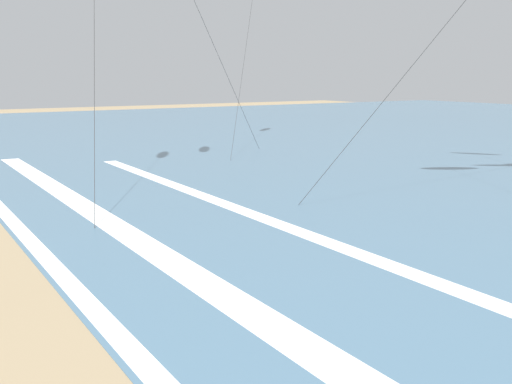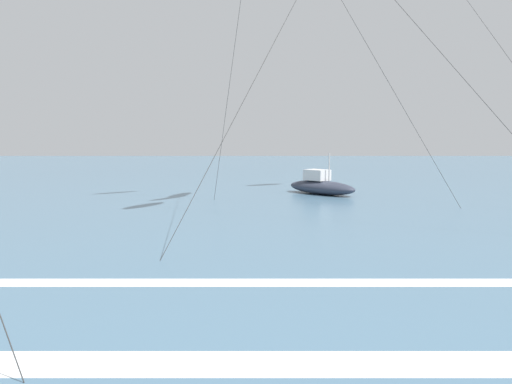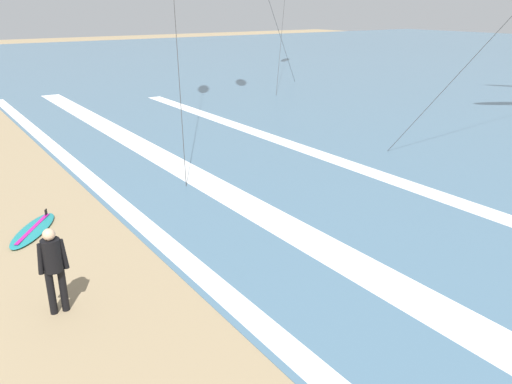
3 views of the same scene
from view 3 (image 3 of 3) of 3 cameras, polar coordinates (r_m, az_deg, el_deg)
wave_foam_shoreline at (r=9.98m, az=-4.28°, el=-10.59°), size 49.55×0.51×0.01m
wave_foam_mid_break at (r=13.27m, az=0.75°, el=-2.41°), size 44.46×1.03×0.01m
wave_foam_outer_break at (r=15.83m, az=17.35°, el=0.43°), size 38.09×0.73×0.01m
surfer_mid_group at (r=9.47m, az=-21.63°, el=-7.37°), size 0.32×0.51×1.60m
surfboard_left_pile at (r=13.36m, az=-23.54°, el=-3.90°), size 2.07×1.69×0.25m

